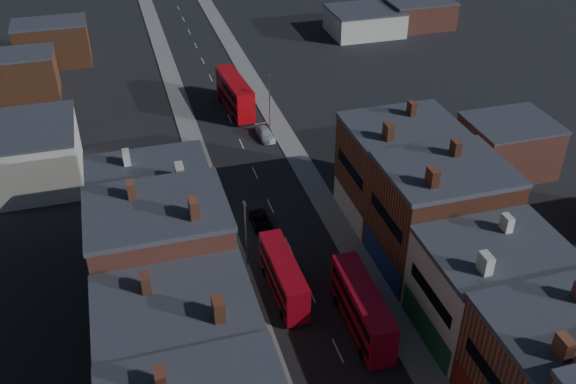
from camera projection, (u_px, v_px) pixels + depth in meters
pavement_west at (203, 172)px, 83.88m from camera, size 3.00×200.00×0.12m
pavement_east at (298, 158)px, 86.88m from camera, size 3.00×200.00×0.12m
lamp_post_2 at (246, 230)px, 65.59m from camera, size 0.25×0.70×8.12m
lamp_post_3 at (269, 97)px, 92.03m from camera, size 0.25×0.70×8.12m
bus_0 at (284, 276)px, 63.23m from camera, size 2.69×10.11×4.35m
bus_1 at (362, 308)px, 59.20m from camera, size 2.97×11.05×4.75m
bus_2 at (235, 93)px, 97.69m from camera, size 3.70×12.11×5.16m
car_2 at (261, 221)px, 73.77m from camera, size 2.10×4.54×1.26m
car_3 at (265, 134)px, 91.31m from camera, size 2.25×4.86×1.37m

